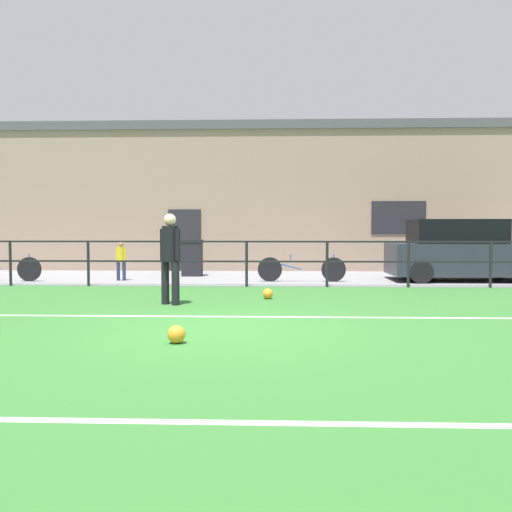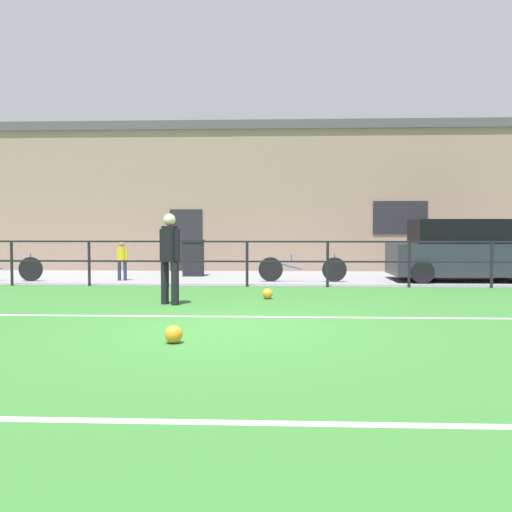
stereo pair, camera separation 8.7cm
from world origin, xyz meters
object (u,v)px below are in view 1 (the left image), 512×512
player_goalkeeper (170,253)px  bicycle_parked_1 (301,269)px  spectator_child (121,258)px  soccer_ball_spare (176,334)px  bicycle_parked_2 (1,269)px  soccer_ball_match (268,294)px  parked_car_red (461,252)px  trash_bin_0 (192,258)px

player_goalkeeper → bicycle_parked_1: size_ratio=0.73×
player_goalkeeper → spectator_child: size_ratio=1.61×
player_goalkeeper → soccer_ball_spare: player_goalkeeper is taller
bicycle_parked_2 → soccer_ball_match: bearing=-25.1°
spectator_child → bicycle_parked_2: size_ratio=0.49×
soccer_ball_spare → spectator_child: (-3.04, 8.38, 0.52)m
player_goalkeeper → parked_car_red: bearing=66.1°
soccer_ball_match → bicycle_parked_2: size_ratio=0.10×
soccer_ball_spare → spectator_child: spectator_child is taller
soccer_ball_match → trash_bin_0: 5.91m
parked_car_red → bicycle_parked_2: 12.58m
player_goalkeeper → trash_bin_0: bearing=125.3°
player_goalkeeper → soccer_ball_spare: 3.82m
bicycle_parked_2 → parked_car_red: bearing=3.3°
parked_car_red → trash_bin_0: parked_car_red is taller
bicycle_parked_1 → trash_bin_0: bearing=151.7°
soccer_ball_spare → trash_bin_0: bearing=97.5°
soccer_ball_match → bicycle_parked_1: bearing=77.0°
spectator_child → bicycle_parked_1: 4.97m
soccer_ball_match → trash_bin_0: bearing=113.9°
soccer_ball_spare → spectator_child: bearing=109.9°
bicycle_parked_1 → bicycle_parked_2: bearing=-178.4°
bicycle_parked_1 → bicycle_parked_2: (-8.15, -0.22, 0.00)m
spectator_child → parked_car_red: size_ratio=0.27×
player_goalkeeper → bicycle_parked_1: (2.68, 4.60, -0.62)m
bicycle_parked_2 → spectator_child: bearing=6.5°
spectator_child → bicycle_parked_2: spectator_child is taller
soccer_ball_spare → trash_bin_0: trash_bin_0 is taller
spectator_child → soccer_ball_match: bearing=132.7°
spectator_child → trash_bin_0: size_ratio=0.98×
soccer_ball_spare → parked_car_red: bearing=54.1°
player_goalkeeper → soccer_ball_spare: bearing=-47.7°
trash_bin_0 → parked_car_red: bearing=-9.2°
player_goalkeeper → trash_bin_0: size_ratio=1.58×
soccer_ball_match → bicycle_parked_2: bicycle_parked_2 is taller
soccer_ball_spare → parked_car_red: size_ratio=0.06×
player_goalkeeper → trash_bin_0: player_goalkeeper is taller
bicycle_parked_2 → trash_bin_0: 5.30m
soccer_ball_match → bicycle_parked_1: (0.84, 3.65, 0.26)m
soccer_ball_spare → bicycle_parked_1: 8.46m
soccer_ball_match → soccer_ball_spare: (-1.07, -4.59, 0.01)m
soccer_ball_spare → bicycle_parked_1: (1.92, 8.24, 0.25)m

